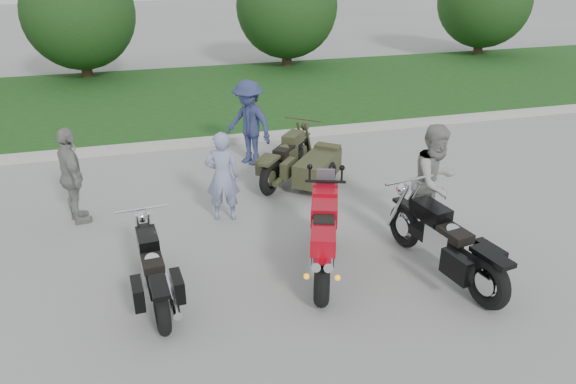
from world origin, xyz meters
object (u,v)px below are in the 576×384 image
object	(u,v)px
cruiser_sidecar	(304,165)
person_back	(72,177)
sportbike_red	(324,235)
person_stripe	(222,177)
person_grey	(435,182)
person_denim	(249,123)
cruiser_right	(448,247)
cruiser_left	(154,274)

from	to	relation	value
cruiser_sidecar	person_back	xyz separation A→B (m)	(-4.19, -0.48, 0.42)
cruiser_sidecar	person_back	world-z (taller)	person_back
sportbike_red	cruiser_sidecar	bearing A→B (deg)	97.76
cruiser_sidecar	person_stripe	size ratio (longest dim) A/B	1.33
person_stripe	person_grey	xyz separation A→B (m)	(3.13, -1.49, 0.15)
sportbike_red	person_stripe	distance (m)	2.37
person_stripe	person_grey	distance (m)	3.47
sportbike_red	person_stripe	xyz separation A→B (m)	(-1.07, 2.11, 0.16)
person_grey	person_stripe	bearing A→B (deg)	133.23
person_stripe	person_denim	distance (m)	2.64
cruiser_right	person_grey	world-z (taller)	person_grey
person_back	cruiser_left	bearing A→B (deg)	-173.96
person_stripe	person_denim	bearing A→B (deg)	-98.94
cruiser_sidecar	person_grey	distance (m)	2.92
cruiser_left	cruiser_sidecar	world-z (taller)	cruiser_sidecar
cruiser_left	person_back	bearing A→B (deg)	108.51
cruiser_left	person_back	xyz separation A→B (m)	(-1.13, 2.72, 0.41)
person_stripe	person_denim	world-z (taller)	person_denim
cruiser_sidecar	person_stripe	world-z (taller)	person_stripe
sportbike_red	cruiser_left	distance (m)	2.37
cruiser_left	person_denim	size ratio (longest dim) A/B	1.21
cruiser_right	person_denim	distance (m)	5.43
person_grey	person_back	size ratio (longest dim) A/B	1.12
person_grey	person_back	distance (m)	5.92
cruiser_left	cruiser_right	world-z (taller)	cruiser_right
person_denim	cruiser_right	bearing A→B (deg)	-16.81
cruiser_left	cruiser_sidecar	distance (m)	4.42
cruiser_right	person_back	size ratio (longest dim) A/B	1.49
person_grey	person_back	world-z (taller)	person_grey
person_stripe	sportbike_red	bearing A→B (deg)	129.76
cruiser_right	person_stripe	world-z (taller)	person_stripe
cruiser_sidecar	cruiser_right	bearing A→B (deg)	-35.81
cruiser_left	person_grey	distance (m)	4.49
person_denim	person_back	size ratio (longest dim) A/B	1.08
person_stripe	cruiser_sidecar	bearing A→B (deg)	-136.49
person_back	cruiser_right	bearing A→B (deg)	-138.68
sportbike_red	person_denim	distance (m)	4.57
sportbike_red	person_grey	size ratio (longest dim) A/B	1.16
person_denim	sportbike_red	bearing A→B (deg)	-34.59
cruiser_left	cruiser_right	bearing A→B (deg)	-11.39
person_grey	cruiser_right	bearing A→B (deg)	-129.53
cruiser_sidecar	person_grey	xyz separation A→B (m)	(1.36, -2.53, 0.53)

